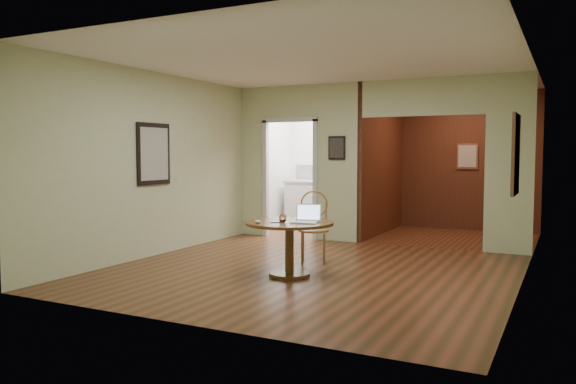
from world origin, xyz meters
The scene contains 11 objects.
floor centered at (0.00, 0.00, 0.00)m, with size 5.00×5.00×0.00m, color #402A12.
room_shell centered at (-0.47, 3.10, 1.29)m, with size 5.20×7.50×5.00m.
dining_table centered at (-0.09, -0.34, 0.50)m, with size 1.08×1.08×0.68m.
chair centered at (-0.20, 0.63, 0.55)m, with size 0.54×0.54×0.99m.
open_laptop centered at (0.13, -0.31, 0.74)m, with size 0.35×0.33×0.22m.
closed_laptop centered at (0.00, 0.00, 0.69)m, with size 0.31×0.20×0.02m, color silver.
mouse centered at (-0.35, -0.67, 0.70)m, with size 0.10×0.06×0.04m, color silver.
wine_glass centered at (-0.12, -0.47, 0.73)m, with size 0.10×0.10×0.11m, color white, non-canonical shape.
pen centered at (-0.19, -0.51, 0.68)m, with size 0.01×0.01×0.14m, color #0E0D5D.
kitchen_cabinet centered at (-1.35, 4.20, 0.47)m, with size 2.06×0.60×0.94m.
grocery_bag centered at (-0.80, 4.20, 1.07)m, with size 0.27×0.23×0.27m, color beige.
Camera 1 is at (2.97, -6.44, 1.52)m, focal length 35.00 mm.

